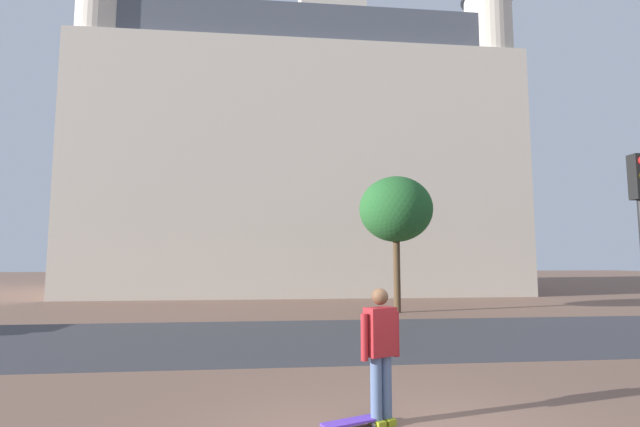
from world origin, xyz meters
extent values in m
plane|color=brown|center=(0.00, 10.00, 0.00)|extent=(120.00, 120.00, 0.00)
cube|color=#38383D|center=(0.00, 7.32, 0.00)|extent=(120.00, 6.58, 0.00)
cube|color=beige|center=(0.18, 26.03, 7.18)|extent=(25.87, 14.69, 14.36)
cube|color=#4C515B|center=(0.18, 26.03, 15.56)|extent=(23.80, 13.52, 2.40)
cube|color=beige|center=(2.47, 26.03, 12.86)|extent=(4.54, 4.54, 25.72)
cylinder|color=beige|center=(-11.26, 20.19, 9.42)|extent=(2.80, 2.80, 18.85)
cylinder|color=beige|center=(11.61, 20.19, 9.09)|extent=(2.80, 2.80, 18.17)
cylinder|color=slate|center=(0.01, 0.95, 0.45)|extent=(0.15, 0.15, 0.82)
cube|color=olive|center=(0.01, 0.95, 0.04)|extent=(0.22, 0.29, 0.08)
cylinder|color=slate|center=(-0.14, 0.88, 0.45)|extent=(0.15, 0.15, 0.82)
cube|color=olive|center=(-0.14, 0.88, 0.04)|extent=(0.22, 0.29, 0.08)
cube|color=maroon|center=(-0.07, 0.91, 1.17)|extent=(0.46, 0.37, 0.62)
cylinder|color=maroon|center=(0.17, 1.02, 1.12)|extent=(0.09, 0.09, 0.59)
cylinder|color=maroon|center=(-0.30, 0.81, 1.12)|extent=(0.09, 0.09, 0.59)
cube|color=black|center=(-0.11, 1.01, 1.19)|extent=(0.31, 0.24, 0.40)
sphere|color=brown|center=(-0.07, 0.91, 1.62)|extent=(0.22, 0.22, 0.22)
cube|color=#5C34BF|center=(-0.48, 0.80, 0.09)|extent=(0.82, 0.47, 0.03)
cylinder|color=silver|center=(-0.19, 0.83, 0.03)|extent=(0.05, 0.06, 0.06)
cylinder|color=silver|center=(-0.24, 0.96, 0.03)|extent=(0.05, 0.06, 0.06)
cube|color=black|center=(5.66, 3.03, 3.72)|extent=(0.28, 0.24, 0.90)
cylinder|color=#4C3823|center=(3.41, 12.56, 1.46)|extent=(0.27, 0.27, 2.93)
ellipsoid|color=#235B28|center=(3.41, 12.56, 4.10)|extent=(2.94, 2.94, 2.65)
camera|label=1|loc=(-1.46, -4.93, 2.12)|focal=25.05mm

